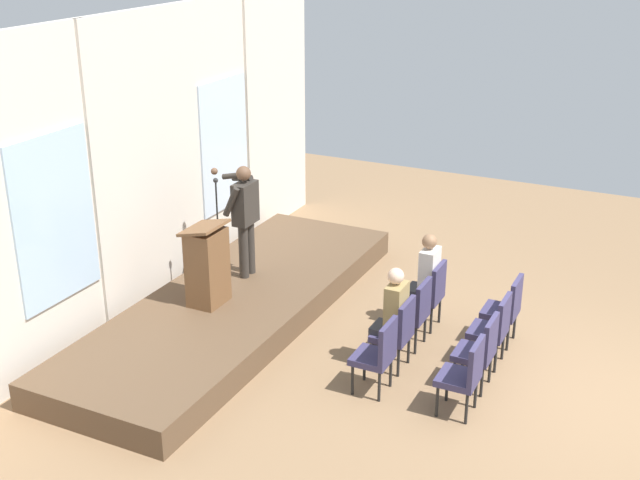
{
  "coord_description": "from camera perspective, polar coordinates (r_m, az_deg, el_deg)",
  "views": [
    {
      "loc": [
        -8.77,
        -0.81,
        5.3
      ],
      "look_at": [
        0.19,
        3.57,
        1.32
      ],
      "focal_mm": 46.13,
      "sensor_mm": 36.0,
      "label": 1
    }
  ],
  "objects": [
    {
      "name": "chair_r1_c0",
      "position": [
        9.41,
        10.04,
        -9.05
      ],
      "size": [
        0.46,
        0.44,
        0.94
      ],
      "color": "black",
      "rests_on": "ground"
    },
    {
      "name": "chair_r0_c1",
      "position": [
        10.19,
        5.4,
        -6.23
      ],
      "size": [
        0.46,
        0.44,
        0.94
      ],
      "color": "black",
      "rests_on": "ground"
    },
    {
      "name": "chair_r0_c3",
      "position": [
        11.23,
        7.65,
        -3.55
      ],
      "size": [
        0.46,
        0.44,
        0.94
      ],
      "color": "black",
      "rests_on": "ground"
    },
    {
      "name": "chair_r1_c1",
      "position": [
        9.92,
        11.07,
        -7.38
      ],
      "size": [
        0.46,
        0.44,
        0.94
      ],
      "color": "black",
      "rests_on": "ground"
    },
    {
      "name": "chair_r1_c2",
      "position": [
        10.45,
        11.98,
        -5.87
      ],
      "size": [
        0.46,
        0.44,
        0.94
      ],
      "color": "black",
      "rests_on": "ground"
    },
    {
      "name": "lectern",
      "position": [
        11.08,
        -7.83,
        -1.76
      ],
      "size": [
        0.6,
        0.48,
        1.16
      ],
      "color": "brown",
      "rests_on": "stage_platform"
    },
    {
      "name": "stage_platform",
      "position": [
        11.6,
        -5.89,
        -4.54
      ],
      "size": [
        6.29,
        2.1,
        0.36
      ],
      "primitive_type": "cube",
      "color": "brown",
      "rests_on": "ground"
    },
    {
      "name": "ground_plane",
      "position": [
        10.28,
        17.97,
        -10.46
      ],
      "size": [
        15.98,
        15.98,
        0.0
      ],
      "primitive_type": "plane",
      "color": "#846647"
    },
    {
      "name": "chair_r1_c3",
      "position": [
        10.99,
        12.81,
        -4.51
      ],
      "size": [
        0.46,
        0.44,
        0.94
      ],
      "color": "black",
      "rests_on": "ground"
    },
    {
      "name": "chair_r0_c2",
      "position": [
        10.71,
        6.58,
        -4.82
      ],
      "size": [
        0.46,
        0.44,
        0.94
      ],
      "color": "black",
      "rests_on": "ground"
    },
    {
      "name": "mic_stand",
      "position": [
        11.8,
        -6.99,
        -1.36
      ],
      "size": [
        0.28,
        0.28,
        1.55
      ],
      "color": "black",
      "rests_on": "stage_platform"
    },
    {
      "name": "audience_r0_c3",
      "position": [
        11.16,
        7.32,
        -2.48
      ],
      "size": [
        0.36,
        0.39,
        1.35
      ],
      "color": "#2D2D33",
      "rests_on": "ground"
    },
    {
      "name": "speaker",
      "position": [
        11.75,
        -5.26,
        1.89
      ],
      "size": [
        0.52,
        0.69,
        1.65
      ],
      "color": "#332D28",
      "rests_on": "stage_platform"
    },
    {
      "name": "audience_r0_c1",
      "position": [
        10.12,
        5.02,
        -5.07
      ],
      "size": [
        0.36,
        0.39,
        1.35
      ],
      "color": "#2D2D33",
      "rests_on": "ground"
    },
    {
      "name": "chair_r0_c0",
      "position": [
        9.68,
        4.08,
        -7.77
      ],
      "size": [
        0.46,
        0.44,
        0.94
      ],
      "color": "black",
      "rests_on": "ground"
    },
    {
      "name": "rear_partition",
      "position": [
        11.67,
        -11.85,
        5.2
      ],
      "size": [
        9.46,
        0.14,
        4.15
      ],
      "color": "silver",
      "rests_on": "ground"
    }
  ]
}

